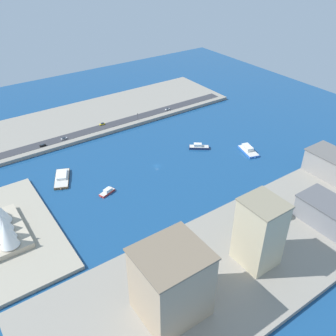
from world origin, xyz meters
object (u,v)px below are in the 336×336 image
tugboat_red (107,192)px  warehouse_low_gray (328,213)px  apartment_midrise_tan (171,283)px  taxi_yellow_cab (102,124)px  sedan_silver (64,138)px  catamaran_blue (248,150)px  patrol_launch_navy (199,147)px  opera_landmark (1,223)px  carpark_squat_concrete (334,166)px  suv_black (43,145)px  van_white (167,109)px  barge_flat_brown (62,178)px  office_block_beige (259,233)px  traffic_light_waterfront (138,116)px

tugboat_red → warehouse_low_gray: bearing=-138.4°
apartment_midrise_tan → taxi_yellow_cab: 182.87m
warehouse_low_gray → sedan_silver: warehouse_low_gray is taller
catamaran_blue → patrol_launch_navy: 36.20m
warehouse_low_gray → opera_landmark: 172.98m
warehouse_low_gray → opera_landmark: bearing=57.9°
warehouse_low_gray → apartment_midrise_tan: apartment_midrise_tan is taller
catamaran_blue → carpark_squat_concrete: 59.81m
taxi_yellow_cab → apartment_midrise_tan: bearing=163.0°
tugboat_red → suv_black: size_ratio=2.51×
warehouse_low_gray → van_white: (171.69, -13.81, -5.86)m
warehouse_low_gray → taxi_yellow_cab: bearing=14.9°
barge_flat_brown → suv_black: (45.41, -2.88, 2.30)m
apartment_midrise_tan → suv_black: size_ratio=7.24×
carpark_squat_concrete → suv_black: carpark_squat_concrete is taller
tugboat_red → sedan_silver: size_ratio=2.50×
suv_black → van_white: (0.82, -112.94, -0.03)m
taxi_yellow_cab → opera_landmark: size_ratio=0.12×
sedan_silver → opera_landmark: 102.74m
barge_flat_brown → sedan_silver: bearing=-23.0°
warehouse_low_gray → office_block_beige: bearing=86.5°
opera_landmark → van_white: bearing=-63.6°
catamaran_blue → van_white: size_ratio=4.58×
barge_flat_brown → van_white: van_white is taller
sedan_silver → van_white: bearing=-90.2°
carpark_squat_concrete → opera_landmark: size_ratio=0.91×
barge_flat_brown → warehouse_low_gray: 161.90m
tugboat_red → apartment_midrise_tan: apartment_midrise_tan is taller
suv_black → traffic_light_waterfront: bearing=-91.8°
taxi_yellow_cab → tugboat_red: bearing=155.7°
sedan_silver → taxi_yellow_cab: bearing=-80.5°
patrol_launch_navy → van_white: van_white is taller
suv_black → van_white: bearing=-89.6°
sedan_silver → opera_landmark: size_ratio=0.12×
apartment_midrise_tan → sedan_silver: 170.07m
barge_flat_brown → apartment_midrise_tan: bearing=-179.3°
sedan_silver → tugboat_red: bearing=178.3°
catamaran_blue → opera_landmark: opera_landmark is taller
office_block_beige → warehouse_low_gray: bearing=-93.5°
apartment_midrise_tan → van_white: (168.08, -114.41, -15.73)m
carpark_squat_concrete → office_block_beige: office_block_beige is taller
suv_black → traffic_light_waterfront: traffic_light_waterfront is taller
suv_black → barge_flat_brown: bearing=176.4°
carpark_squat_concrete → suv_black: bearing=44.4°
apartment_midrise_tan → traffic_light_waterfront: bearing=-26.4°
sedan_silver → traffic_light_waterfront: bearing=-93.3°
catamaran_blue → apartment_midrise_tan: size_ratio=0.60×
suv_black → traffic_light_waterfront: (-2.52, -80.40, 3.41)m
catamaran_blue → sedan_silver: sedan_silver is taller
warehouse_low_gray → taxi_yellow_cab: 184.06m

